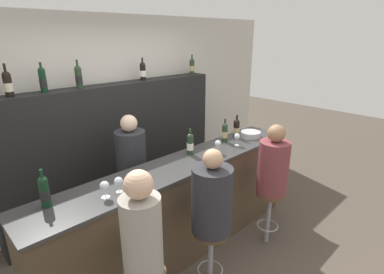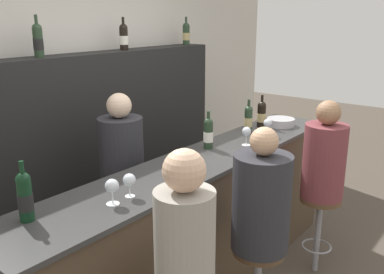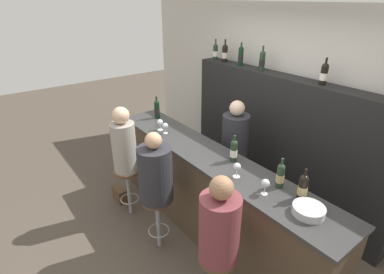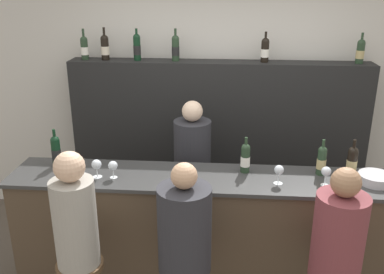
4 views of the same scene
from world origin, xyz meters
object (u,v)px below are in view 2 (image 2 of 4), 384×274
wine_bottle_counter_3 (262,114)px  guest_seated_middle (261,199)px  wine_bottle_counter_2 (248,119)px  bar_stool_right (319,214)px  wine_glass_0 (112,187)px  wine_glass_3 (268,124)px  wine_glass_1 (129,181)px  bar_stool_middle (258,269)px  guest_seated_right (324,157)px  wine_bottle_counter_1 (208,133)px  wine_bottle_counter_0 (25,196)px  wine_bottle_backbar_5 (186,33)px  wine_glass_2 (247,132)px  wine_bottle_backbar_3 (38,40)px  wine_bottle_backbar_4 (124,37)px  metal_bowl (281,122)px  guest_seated_left (185,242)px  bartender (123,197)px

wine_bottle_counter_3 → guest_seated_middle: size_ratio=0.38×
wine_bottle_counter_2 → bar_stool_right: bearing=-90.9°
wine_glass_0 → wine_glass_3: wine_glass_3 is taller
wine_glass_3 → guest_seated_middle: (-1.00, -0.51, -0.20)m
wine_glass_1 → bar_stool_middle: wine_glass_1 is taller
wine_bottle_counter_3 → guest_seated_right: guest_seated_right is taller
guest_seated_middle → wine_bottle_counter_1: bearing=59.5°
wine_bottle_counter_1 → wine_bottle_counter_0: bearing=180.0°
wine_bottle_counter_3 → wine_bottle_counter_0: bearing=180.0°
wine_glass_3 → bar_stool_right: 0.85m
wine_bottle_backbar_5 → bar_stool_right: size_ratio=0.44×
wine_glass_1 → wine_bottle_counter_2: bearing=6.9°
wine_glass_2 → guest_seated_middle: (-0.66, -0.51, -0.19)m
wine_bottle_backbar_3 → wine_glass_1: (-0.34, -1.31, -0.71)m
wine_bottle_backbar_5 → wine_glass_2: (-0.87, -1.31, -0.69)m
bar_stool_middle → wine_bottle_backbar_5: bearing=50.1°
wine_glass_0 → wine_glass_2: (1.39, -0.00, 0.01)m
wine_bottle_counter_1 → wine_glass_0: 1.16m
wine_bottle_backbar_4 → metal_bowl: bearing=-58.1°
wine_bottle_counter_2 → guest_seated_middle: size_ratio=0.37×
bar_stool_right → guest_seated_middle: bearing=180.0°
wine_bottle_counter_2 → guest_seated_left: size_ratio=0.35×
wine_bottle_backbar_4 → guest_seated_right: size_ratio=0.37×
wine_bottle_counter_0 → wine_bottle_counter_1: bearing=-0.0°
metal_bowl → guest_seated_middle: (-1.39, -0.59, -0.12)m
wine_bottle_backbar_5 → wine_glass_0: 2.70m
guest_seated_left → guest_seated_right: (1.74, -0.00, -0.04)m
wine_bottle_backbar_5 → guest_seated_right: 2.09m
bar_stool_right → bartender: (-1.04, 1.19, 0.19)m
wine_bottle_counter_0 → wine_bottle_counter_3: wine_bottle_counter_0 is taller
wine_bottle_backbar_5 → wine_glass_3: size_ratio=1.96×
wine_bottle_counter_1 → bar_stool_middle: wine_bottle_counter_1 is taller
wine_glass_3 → bar_stool_middle: bearing=-152.9°
bar_stool_middle → guest_seated_right: 1.11m
wine_bottle_counter_1 → wine_glass_3: bearing=-18.3°
wine_bottle_backbar_4 → bar_stool_middle: size_ratio=0.44×
wine_bottle_backbar_3 → bartender: size_ratio=0.21×
guest_seated_left → wine_glass_3: bearing=16.4°
wine_bottle_counter_0 → wine_bottle_backbar_3: (0.86, 1.12, 0.68)m
wine_glass_0 → wine_glass_1: size_ratio=1.05×
wine_bottle_counter_1 → metal_bowl: wine_bottle_counter_1 is taller
wine_bottle_counter_2 → wine_bottle_counter_3: size_ratio=0.98×
wine_glass_2 → guest_seated_middle: guest_seated_middle is taller
wine_bottle_backbar_5 → wine_bottle_counter_2: bearing=-114.9°
wine_glass_2 → guest_seated_middle: size_ratio=0.19×
wine_bottle_counter_1 → wine_glass_2: bearing=-38.7°
wine_bottle_backbar_3 → metal_bowl: (1.65, -1.24, -0.77)m
wine_bottle_counter_1 → wine_glass_0: wine_bottle_counter_1 is taller
wine_bottle_backbar_5 → wine_glass_1: 2.59m
wine_bottle_counter_1 → bar_stool_right: 1.15m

